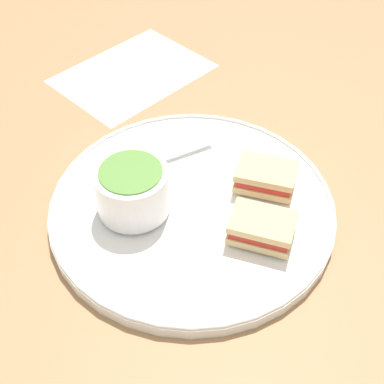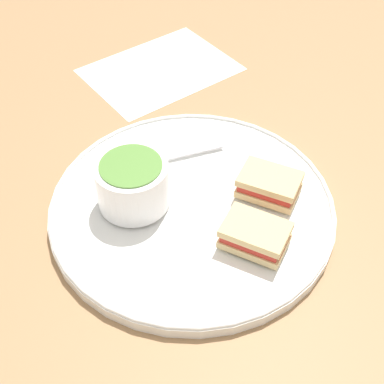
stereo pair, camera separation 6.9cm
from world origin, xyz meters
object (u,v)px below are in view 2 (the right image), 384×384
at_px(soup_bowl, 133,183).
at_px(spoon, 159,159).
at_px(sandwich_half_far, 269,184).
at_px(sandwich_half_near, 255,235).

relative_size(soup_bowl, spoon, 0.76).
bearing_deg(sandwich_half_far, sandwich_half_near, -53.04).
height_order(soup_bowl, sandwich_half_far, soup_bowl).
bearing_deg(spoon, sandwich_half_far, 138.38).
xyz_separation_m(sandwich_half_near, sandwich_half_far, (-0.05, 0.07, 0.00)).
bearing_deg(soup_bowl, spoon, 122.78).
height_order(spoon, sandwich_half_near, sandwich_half_near).
bearing_deg(spoon, sandwich_half_near, 110.70).
height_order(sandwich_half_near, sandwich_half_far, same).
height_order(spoon, sandwich_half_far, sandwich_half_far).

